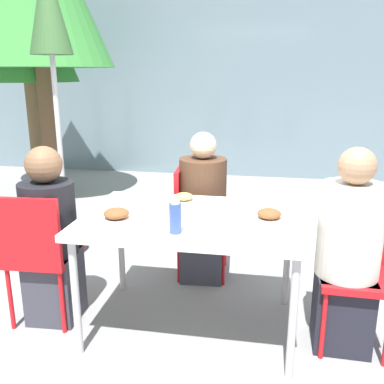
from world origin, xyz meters
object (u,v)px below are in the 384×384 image
object	(u,v)px
chair_right	(354,259)
drinking_cup	(211,212)
closed_umbrella	(50,27)
chair_left	(38,249)
person_left	(51,240)
chair_far	(193,213)
person_right	(347,257)
bottle	(175,217)
salad_bowl	(141,204)
tree_behind_left	(25,16)
person_far	(203,212)

from	to	relation	value
chair_right	drinking_cup	bearing A→B (deg)	9.11
closed_umbrella	drinking_cup	size ratio (longest dim) A/B	23.21
closed_umbrella	chair_left	bearing A→B (deg)	-71.20
person_left	chair_far	xyz separation A→B (m)	(0.79, 0.79, -0.03)
chair_left	chair_right	size ratio (longest dim) A/B	1.00
chair_far	closed_umbrella	size ratio (longest dim) A/B	0.35
drinking_cup	chair_left	bearing A→B (deg)	-176.10
chair_right	person_right	size ratio (longest dim) A/B	0.73
bottle	drinking_cup	bearing A→B (deg)	54.94
person_right	closed_umbrella	world-z (taller)	closed_umbrella
salad_bowl	tree_behind_left	distance (m)	4.15
chair_left	chair_far	distance (m)	1.20
bottle	drinking_cup	xyz separation A→B (m)	(0.16, 0.23, -0.03)
tree_behind_left	person_left	bearing A→B (deg)	-59.59
chair_left	tree_behind_left	xyz separation A→B (m)	(-1.81, 3.25, 1.77)
person_far	person_left	bearing A→B (deg)	-52.67
chair_right	tree_behind_left	distance (m)	5.13
bottle	tree_behind_left	world-z (taller)	tree_behind_left
person_right	drinking_cup	distance (m)	0.82
person_right	salad_bowl	size ratio (longest dim) A/B	6.49
chair_far	drinking_cup	distance (m)	0.88
salad_bowl	person_right	bearing A→B (deg)	-5.46
chair_left	chair_right	world-z (taller)	same
closed_umbrella	bottle	xyz separation A→B (m)	(1.31, -1.31, -1.10)
closed_umbrella	tree_behind_left	world-z (taller)	tree_behind_left
drinking_cup	salad_bowl	world-z (taller)	drinking_cup
chair_far	salad_bowl	world-z (taller)	chair_far
chair_right	salad_bowl	size ratio (longest dim) A/B	4.76
person_far	closed_umbrella	distance (m)	1.93
chair_right	salad_bowl	xyz separation A→B (m)	(-1.31, 0.04, 0.26)
closed_umbrella	chair_far	bearing A→B (deg)	-12.88
person_right	bottle	size ratio (longest dim) A/B	6.53
person_left	person_far	world-z (taller)	person_far
chair_far	closed_umbrella	bearing A→B (deg)	-106.10
drinking_cup	person_right	bearing A→B (deg)	2.43
closed_umbrella	tree_behind_left	distance (m)	2.55
person_right	tree_behind_left	bearing A→B (deg)	-39.04
chair_left	chair_far	xyz separation A→B (m)	(0.83, 0.87, 0.00)
person_right	person_far	xyz separation A→B (m)	(-0.95, 0.72, -0.02)
chair_left	person_left	distance (m)	0.10
chair_right	salad_bowl	world-z (taller)	chair_right
person_left	chair_right	xyz separation A→B (m)	(1.87, 0.10, -0.03)
chair_left	chair_far	size ratio (longest dim) A/B	1.00
person_left	closed_umbrella	distance (m)	1.80
person_right	chair_far	bearing A→B (deg)	-35.11
person_right	bottle	xyz separation A→B (m)	(-0.95, -0.27, 0.27)
salad_bowl	closed_umbrella	bearing A→B (deg)	137.19
closed_umbrella	tree_behind_left	size ratio (longest dim) A/B	0.78
drinking_cup	tree_behind_left	distance (m)	4.54
chair_far	person_far	distance (m)	0.10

